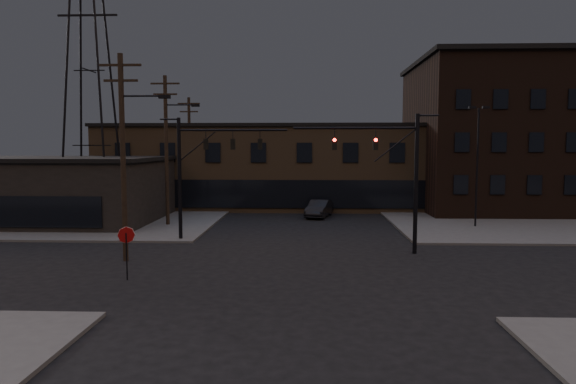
{
  "coord_description": "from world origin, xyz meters",
  "views": [
    {
      "loc": [
        0.33,
        -24.92,
        6.15
      ],
      "look_at": [
        -0.83,
        4.9,
        3.5
      ],
      "focal_mm": 32.0,
      "sensor_mm": 36.0,
      "label": 1
    }
  ],
  "objects_px": {
    "parked_car_lot_b": "(474,205)",
    "car_crossing": "(319,209)",
    "traffic_signal_near": "(396,168)",
    "stop_sign": "(126,241)",
    "parked_car_lot_a": "(482,203)",
    "traffic_signal_far": "(199,164)"
  },
  "relations": [
    {
      "from": "stop_sign",
      "to": "car_crossing",
      "type": "relative_size",
      "value": 0.54
    },
    {
      "from": "traffic_signal_near",
      "to": "stop_sign",
      "type": "bearing_deg",
      "value": -154.1
    },
    {
      "from": "traffic_signal_near",
      "to": "parked_car_lot_a",
      "type": "bearing_deg",
      "value": 58.42
    },
    {
      "from": "parked_car_lot_b",
      "to": "car_crossing",
      "type": "relative_size",
      "value": 0.94
    },
    {
      "from": "traffic_signal_far",
      "to": "stop_sign",
      "type": "bearing_deg",
      "value": -97.32
    },
    {
      "from": "traffic_signal_far",
      "to": "parked_car_lot_a",
      "type": "bearing_deg",
      "value": 31.62
    },
    {
      "from": "traffic_signal_near",
      "to": "traffic_signal_far",
      "type": "xyz_separation_m",
      "value": [
        -12.07,
        3.5,
        0.08
      ]
    },
    {
      "from": "traffic_signal_near",
      "to": "parked_car_lot_a",
      "type": "xyz_separation_m",
      "value": [
        10.81,
        17.59,
        -3.94
      ]
    },
    {
      "from": "parked_car_lot_b",
      "to": "car_crossing",
      "type": "distance_m",
      "value": 14.8
    },
    {
      "from": "traffic_signal_near",
      "to": "stop_sign",
      "type": "height_order",
      "value": "traffic_signal_near"
    },
    {
      "from": "parked_car_lot_a",
      "to": "car_crossing",
      "type": "relative_size",
      "value": 1.08
    },
    {
      "from": "traffic_signal_far",
      "to": "parked_car_lot_b",
      "type": "distance_m",
      "value": 27.31
    },
    {
      "from": "traffic_signal_near",
      "to": "stop_sign",
      "type": "relative_size",
      "value": 3.23
    },
    {
      "from": "traffic_signal_near",
      "to": "parked_car_lot_b",
      "type": "distance_m",
      "value": 21.58
    },
    {
      "from": "traffic_signal_near",
      "to": "car_crossing",
      "type": "xyz_separation_m",
      "value": [
        -4.02,
        15.08,
        -4.18
      ]
    },
    {
      "from": "stop_sign",
      "to": "parked_car_lot_a",
      "type": "distance_m",
      "value": 34.13
    },
    {
      "from": "traffic_signal_far",
      "to": "parked_car_lot_a",
      "type": "relative_size",
      "value": 1.62
    },
    {
      "from": "traffic_signal_far",
      "to": "parked_car_lot_b",
      "type": "xyz_separation_m",
      "value": [
        22.46,
        14.95,
        -4.24
      ]
    },
    {
      "from": "parked_car_lot_a",
      "to": "parked_car_lot_b",
      "type": "height_order",
      "value": "parked_car_lot_a"
    },
    {
      "from": "traffic_signal_near",
      "to": "car_crossing",
      "type": "height_order",
      "value": "traffic_signal_near"
    },
    {
      "from": "parked_car_lot_a",
      "to": "car_crossing",
      "type": "height_order",
      "value": "parked_car_lot_a"
    },
    {
      "from": "car_crossing",
      "to": "stop_sign",
      "type": "bearing_deg",
      "value": -98.61
    }
  ]
}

